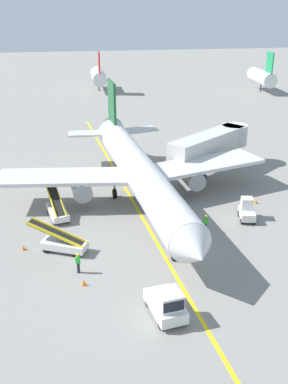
% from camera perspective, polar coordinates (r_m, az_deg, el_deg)
% --- Properties ---
extents(ground_plane, '(300.00, 300.00, 0.00)m').
position_cam_1_polar(ground_plane, '(38.88, 4.45, -7.62)').
color(ground_plane, gray).
extents(taxi_line_yellow, '(8.12, 79.65, 0.01)m').
position_cam_1_polar(taxi_line_yellow, '(42.83, 0.55, -4.45)').
color(taxi_line_yellow, yellow).
rests_on(taxi_line_yellow, ground).
extents(airliner, '(28.47, 35.34, 10.10)m').
position_cam_1_polar(airliner, '(47.04, -0.73, 2.70)').
color(airliner, silver).
rests_on(airliner, ground).
extents(jet_bridge, '(11.58, 9.88, 4.85)m').
position_cam_1_polar(jet_bridge, '(56.18, 8.61, 6.01)').
color(jet_bridge, beige).
rests_on(jet_bridge, ground).
extents(pushback_tug, '(2.49, 3.87, 2.20)m').
position_cam_1_polar(pushback_tug, '(31.58, 2.80, -13.54)').
color(pushback_tug, silver).
rests_on(pushback_tug, ground).
extents(baggage_tug_near_wing, '(1.72, 2.60, 2.10)m').
position_cam_1_polar(baggage_tug_near_wing, '(45.14, 12.49, -2.22)').
color(baggage_tug_near_wing, silver).
rests_on(baggage_tug_near_wing, ground).
extents(belt_loader_forward_hold, '(5.07, 3.20, 2.59)m').
position_cam_1_polar(belt_loader_forward_hold, '(39.41, -9.93, -6.17)').
color(belt_loader_forward_hold, silver).
rests_on(belt_loader_forward_hold, ground).
extents(belt_loader_aft_hold, '(2.32, 5.16, 2.59)m').
position_cam_1_polar(belt_loader_aft_hold, '(45.33, -10.59, -2.15)').
color(belt_loader_aft_hold, silver).
rests_on(belt_loader_aft_hold, ground).
extents(ground_crew_marshaller, '(0.36, 0.24, 1.70)m').
position_cam_1_polar(ground_crew_marshaller, '(36.31, -8.09, -8.54)').
color(ground_crew_marshaller, '#26262D').
rests_on(ground_crew_marshaller, ground).
extents(ground_crew_wing_walker, '(0.36, 0.24, 1.70)m').
position_cam_1_polar(ground_crew_wing_walker, '(42.13, 7.56, -3.78)').
color(ground_crew_wing_walker, '#26262D').
rests_on(ground_crew_wing_walker, ground).
extents(safety_cone_nose_left, '(0.36, 0.36, 0.44)m').
position_cam_1_polar(safety_cone_nose_left, '(40.58, -14.56, -6.60)').
color(safety_cone_nose_left, orange).
rests_on(safety_cone_nose_left, ground).
extents(safety_cone_nose_right, '(0.36, 0.36, 0.44)m').
position_cam_1_polar(safety_cone_nose_right, '(49.03, 13.56, -1.14)').
color(safety_cone_nose_right, orange).
rests_on(safety_cone_nose_right, ground).
extents(safety_cone_wingtip_left, '(0.36, 0.36, 0.44)m').
position_cam_1_polar(safety_cone_wingtip_left, '(35.20, -7.41, -10.96)').
color(safety_cone_wingtip_left, orange).
rests_on(safety_cone_wingtip_left, ground).
extents(distant_aircraft_mid_left, '(3.00, 10.10, 8.80)m').
position_cam_1_polar(distant_aircraft_mid_left, '(105.60, -5.60, 13.97)').
color(distant_aircraft_mid_left, silver).
rests_on(distant_aircraft_mid_left, ground).
extents(distant_aircraft_mid_right, '(3.00, 10.10, 8.80)m').
position_cam_1_polar(distant_aircraft_mid_right, '(107.14, 14.25, 13.53)').
color(distant_aircraft_mid_right, silver).
rests_on(distant_aircraft_mid_right, ground).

